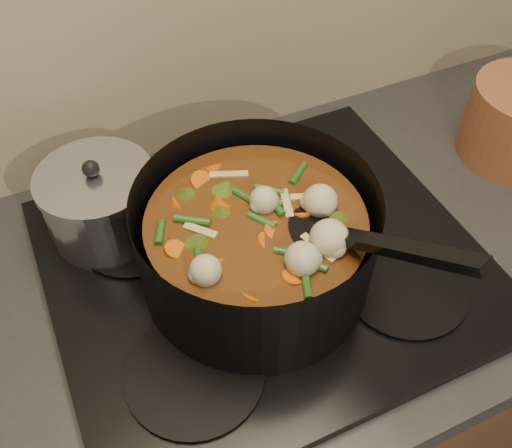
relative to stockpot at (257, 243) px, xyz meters
name	(u,v)px	position (x,y,z in m)	size (l,w,h in m)	color
counter	(262,398)	(0.02, 0.02, -0.55)	(2.64, 0.64, 0.91)	brown
stovetop	(264,263)	(0.02, 0.02, -0.08)	(0.62, 0.54, 0.03)	black
stockpot	(257,243)	(0.00, 0.00, 0.00)	(0.36, 0.43, 0.24)	black
saucepan	(101,203)	(-0.17, 0.18, -0.02)	(0.17, 0.17, 0.14)	silver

